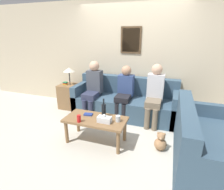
% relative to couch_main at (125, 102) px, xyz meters
% --- Properties ---
extents(ground_plane, '(16.00, 16.00, 0.00)m').
position_rel_couch_main_xyz_m(ground_plane, '(0.00, -0.50, -0.31)').
color(ground_plane, beige).
extents(wall_back, '(9.00, 0.08, 2.60)m').
position_rel_couch_main_xyz_m(wall_back, '(0.00, 0.45, 0.99)').
color(wall_back, beige).
rests_on(wall_back, ground_plane).
extents(couch_main, '(2.37, 0.83, 0.88)m').
position_rel_couch_main_xyz_m(couch_main, '(0.00, 0.00, 0.00)').
color(couch_main, '#385166').
rests_on(couch_main, ground_plane).
extents(couch_side, '(0.83, 1.66, 0.88)m').
position_rel_couch_main_xyz_m(couch_side, '(1.50, -1.25, 0.00)').
color(couch_side, '#385166').
rests_on(couch_side, ground_plane).
extents(coffee_table, '(1.07, 0.52, 0.46)m').
position_rel_couch_main_xyz_m(coffee_table, '(-0.19, -1.24, 0.08)').
color(coffee_table, olive).
rests_on(coffee_table, ground_plane).
extents(side_table_with_lamp, '(0.45, 0.45, 1.06)m').
position_rel_couch_main_xyz_m(side_table_with_lamp, '(-1.47, -0.05, 0.05)').
color(side_table_with_lamp, olive).
rests_on(side_table_with_lamp, ground_plane).
extents(wine_bottle, '(0.08, 0.08, 0.33)m').
position_rel_couch_main_xyz_m(wine_bottle, '(-0.09, -1.12, 0.27)').
color(wine_bottle, black).
rests_on(wine_bottle, coffee_table).
extents(drinking_glass, '(0.08, 0.08, 0.11)m').
position_rel_couch_main_xyz_m(drinking_glass, '(0.20, -1.22, 0.20)').
color(drinking_glass, silver).
rests_on(drinking_glass, coffee_table).
extents(book_stack, '(0.17, 0.11, 0.02)m').
position_rel_couch_main_xyz_m(book_stack, '(-0.38, -1.16, 0.16)').
color(book_stack, navy).
rests_on(book_stack, coffee_table).
extents(soda_can, '(0.07, 0.07, 0.12)m').
position_rel_couch_main_xyz_m(soda_can, '(-0.40, -1.44, 0.21)').
color(soda_can, red).
rests_on(soda_can, coffee_table).
extents(tissue_box, '(0.23, 0.12, 0.14)m').
position_rel_couch_main_xyz_m(tissue_box, '(0.00, -1.31, 0.20)').
color(tissue_box, silver).
rests_on(tissue_box, coffee_table).
extents(person_left, '(0.34, 0.61, 1.25)m').
position_rel_couch_main_xyz_m(person_left, '(-0.73, -0.17, 0.38)').
color(person_left, '#2D334C').
rests_on(person_left, ground_plane).
extents(person_middle, '(0.34, 0.59, 1.18)m').
position_rel_couch_main_xyz_m(person_middle, '(0.02, -0.13, 0.34)').
color(person_middle, black).
rests_on(person_middle, ground_plane).
extents(person_right, '(0.34, 0.60, 1.26)m').
position_rel_couch_main_xyz_m(person_right, '(0.68, -0.17, 0.38)').
color(person_right, '#756651').
rests_on(person_right, ground_plane).
extents(teddy_bear, '(0.21, 0.21, 0.33)m').
position_rel_couch_main_xyz_m(teddy_bear, '(0.92, -1.11, -0.17)').
color(teddy_bear, '#A87A51').
rests_on(teddy_bear, ground_plane).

